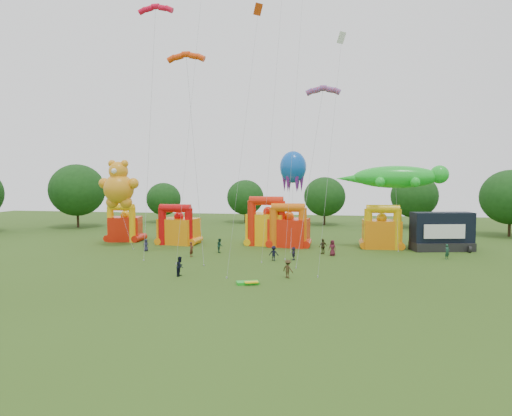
% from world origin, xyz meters
% --- Properties ---
extents(ground, '(160.00, 160.00, 0.00)m').
position_xyz_m(ground, '(0.00, 0.00, 0.00)').
color(ground, '#304E15').
rests_on(ground, ground).
extents(tree_ring, '(125.66, 127.78, 12.07)m').
position_xyz_m(tree_ring, '(-1.20, 0.62, 6.26)').
color(tree_ring, '#352314').
rests_on(tree_ring, ground).
extents(bouncy_castle_0, '(5.14, 4.46, 5.69)m').
position_xyz_m(bouncy_castle_0, '(-20.93, 28.44, 2.18)').
color(bouncy_castle_0, red).
rests_on(bouncy_castle_0, ground).
extents(bouncy_castle_1, '(5.68, 4.87, 5.83)m').
position_xyz_m(bouncy_castle_1, '(-11.92, 26.95, 2.22)').
color(bouncy_castle_1, orange).
rests_on(bouncy_castle_1, ground).
extents(bouncy_castle_2, '(5.94, 5.08, 6.96)m').
position_xyz_m(bouncy_castle_2, '(0.88, 28.38, 2.64)').
color(bouncy_castle_2, '#FFB80D').
rests_on(bouncy_castle_2, ground).
extents(bouncy_castle_3, '(5.72, 4.89, 6.09)m').
position_xyz_m(bouncy_castle_3, '(4.02, 27.48, 2.31)').
color(bouncy_castle_3, red).
rests_on(bouncy_castle_3, ground).
extents(bouncy_castle_4, '(5.06, 4.16, 5.97)m').
position_xyz_m(bouncy_castle_4, '(16.59, 28.11, 2.28)').
color(bouncy_castle_4, orange).
rests_on(bouncy_castle_4, ground).
extents(stage_trailer, '(8.29, 4.63, 5.07)m').
position_xyz_m(stage_trailer, '(24.23, 27.56, 2.44)').
color(stage_trailer, black).
rests_on(stage_trailer, ground).
extents(teddy_bear_kite, '(5.77, 4.09, 12.09)m').
position_xyz_m(teddy_bear_kite, '(-18.65, 22.76, 7.02)').
color(teddy_bear_kite, orange).
rests_on(teddy_bear_kite, ground).
extents(gecko_kite, '(14.56, 4.84, 11.30)m').
position_xyz_m(gecko_kite, '(18.27, 27.60, 9.34)').
color(gecko_kite, green).
rests_on(gecko_kite, ground).
extents(octopus_kite, '(3.94, 12.49, 13.59)m').
position_xyz_m(octopus_kite, '(4.25, 29.97, 7.53)').
color(octopus_kite, blue).
rests_on(octopus_kite, ground).
extents(parafoil_kites, '(25.38, 9.49, 32.29)m').
position_xyz_m(parafoil_kites, '(-1.84, 15.95, 12.39)').
color(parafoil_kites, '#E73C0A').
rests_on(parafoil_kites, ground).
extents(diamond_kites, '(18.33, 17.30, 43.07)m').
position_xyz_m(diamond_kites, '(2.44, 15.61, 17.46)').
color(diamond_kites, '#C83A09').
rests_on(diamond_kites, ground).
extents(folded_kite_bundle, '(2.22, 1.64, 0.31)m').
position_xyz_m(folded_kite_bundle, '(2.71, 4.55, 0.14)').
color(folded_kite_bundle, green).
rests_on(folded_kite_bundle, ground).
extents(spectator_0, '(0.80, 0.54, 1.59)m').
position_xyz_m(spectator_0, '(-13.91, 20.08, 0.80)').
color(spectator_0, '#23243B').
rests_on(spectator_0, ground).
extents(spectator_1, '(0.52, 0.71, 1.80)m').
position_xyz_m(spectator_1, '(-6.78, 17.20, 0.90)').
color(spectator_1, '#4E2216').
rests_on(spectator_1, ground).
extents(spectator_2, '(0.93, 1.05, 1.80)m').
position_xyz_m(spectator_2, '(-4.15, 20.77, 0.90)').
color(spectator_2, '#183C2B').
rests_on(spectator_2, ground).
extents(spectator_3, '(1.12, 0.66, 1.72)m').
position_xyz_m(spectator_3, '(3.42, 16.32, 0.86)').
color(spectator_3, black).
rests_on(spectator_3, ground).
extents(spectator_4, '(1.19, 1.06, 1.93)m').
position_xyz_m(spectator_4, '(8.91, 21.91, 0.96)').
color(spectator_4, '#362E15').
rests_on(spectator_4, ground).
extents(spectator_5, '(0.60, 1.46, 1.53)m').
position_xyz_m(spectator_5, '(5.64, 17.21, 0.77)').
color(spectator_5, '#29233B').
rests_on(spectator_5, ground).
extents(spectator_6, '(1.13, 0.98, 1.95)m').
position_xyz_m(spectator_6, '(10.08, 20.87, 0.97)').
color(spectator_6, '#511724').
rests_on(spectator_6, ground).
extents(spectator_7, '(0.78, 0.75, 1.80)m').
position_xyz_m(spectator_7, '(23.41, 20.78, 0.90)').
color(spectator_7, '#1A422F').
rests_on(spectator_7, ground).
extents(spectator_8, '(0.75, 0.96, 1.93)m').
position_xyz_m(spectator_8, '(-4.49, 6.68, 0.96)').
color(spectator_8, black).
rests_on(spectator_8, ground).
extents(spectator_9, '(1.33, 1.20, 1.79)m').
position_xyz_m(spectator_9, '(5.99, 7.63, 0.89)').
color(spectator_9, '#3C2F18').
rests_on(spectator_9, ground).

